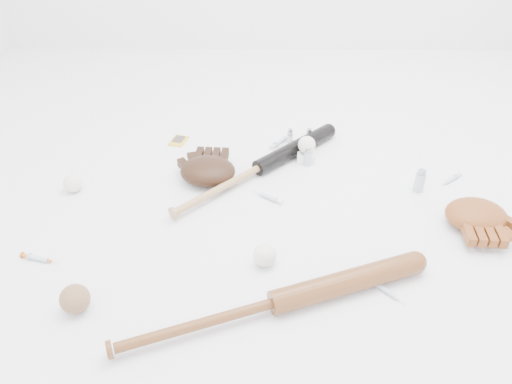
{
  "coord_description": "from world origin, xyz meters",
  "views": [
    {
      "loc": [
        -0.01,
        -1.36,
        1.1
      ],
      "look_at": [
        -0.03,
        0.02,
        0.06
      ],
      "focal_mm": 35.0,
      "sensor_mm": 36.0,
      "label": 1
    }
  ],
  "objects_px": {
    "bat_wood": "(275,303)",
    "pedestal": "(306,156)",
    "glove_dark": "(208,171)",
    "bat_dark": "(259,168)"
  },
  "relations": [
    {
      "from": "glove_dark",
      "to": "bat_dark",
      "type": "bearing_deg",
      "value": 15.92
    },
    {
      "from": "bat_wood",
      "to": "glove_dark",
      "type": "relative_size",
      "value": 3.88
    },
    {
      "from": "bat_dark",
      "to": "glove_dark",
      "type": "bearing_deg",
      "value": 148.43
    },
    {
      "from": "pedestal",
      "to": "glove_dark",
      "type": "bearing_deg",
      "value": -159.32
    },
    {
      "from": "bat_wood",
      "to": "pedestal",
      "type": "xyz_separation_m",
      "value": [
        0.14,
        0.76,
        -0.02
      ]
    },
    {
      "from": "bat_wood",
      "to": "glove_dark",
      "type": "distance_m",
      "value": 0.67
    },
    {
      "from": "glove_dark",
      "to": "bat_wood",
      "type": "bearing_deg",
      "value": -65.2
    },
    {
      "from": "bat_wood",
      "to": "glove_dark",
      "type": "bearing_deg",
      "value": 90.5
    },
    {
      "from": "bat_wood",
      "to": "pedestal",
      "type": "height_order",
      "value": "bat_wood"
    },
    {
      "from": "glove_dark",
      "to": "pedestal",
      "type": "relative_size",
      "value": 3.56
    }
  ]
}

